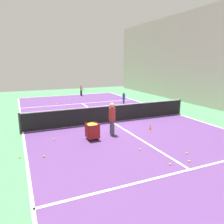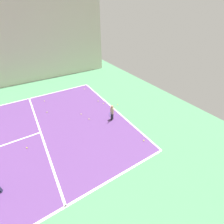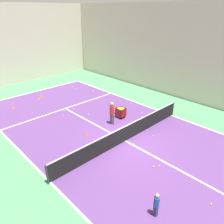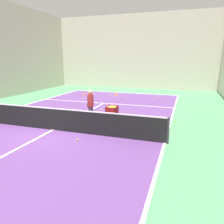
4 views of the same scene
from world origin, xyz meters
name	(u,v)px [view 4 (image 4 of 4)]	position (x,y,z in m)	size (l,w,h in m)	color
ground_plane	(53,130)	(0.00, 0.00, 0.00)	(34.96, 34.96, 0.00)	#477F56
court_playing_area	(53,130)	(0.00, 0.00, 0.00)	(10.01, 23.69, 0.00)	#563370
line_baseline_far	(124,93)	(0.00, 11.85, 0.01)	(10.01, 0.10, 0.00)	white
line_sideline_right	(165,143)	(5.01, 0.00, 0.01)	(0.10, 23.69, 0.00)	white
line_service_far	(104,103)	(0.00, 6.52, 0.01)	(10.01, 0.10, 0.00)	white
line_centre_service	(53,130)	(0.00, 0.00, 0.01)	(0.10, 13.03, 0.00)	white
hall_enclosure_far	(134,52)	(0.00, 15.56, 3.87)	(17.29, 0.15, 7.74)	beige
tennis_net	(52,119)	(0.00, 0.00, 0.54)	(10.31, 0.10, 1.04)	#2D2D33
coach_at_net	(90,103)	(0.93, 2.12, 0.93)	(0.34, 0.66, 1.61)	#4C4C56
ball_cart	(112,110)	(2.05, 2.37, 0.55)	(0.54, 0.60, 0.78)	maroon
training_cone_0	(56,114)	(-1.26, 2.20, 0.14)	(0.16, 0.16, 0.27)	orange
training_cone_1	(116,94)	(-0.19, 10.07, 0.15)	(0.25, 0.25, 0.29)	orange
training_cone_2	(84,94)	(-3.01, 9.36, 0.13)	(0.19, 0.19, 0.25)	orange
tennis_ball_0	(77,140)	(1.67, -0.83, 0.04)	(0.07, 0.07, 0.07)	yellow
tennis_ball_1	(159,118)	(4.38, 3.50, 0.04)	(0.07, 0.07, 0.07)	yellow
tennis_ball_2	(97,104)	(-0.38, 6.06, 0.04)	(0.07, 0.07, 0.07)	yellow
tennis_ball_4	(175,121)	(5.23, 3.21, 0.04)	(0.07, 0.07, 0.07)	yellow
tennis_ball_5	(156,98)	(3.34, 9.83, 0.04)	(0.07, 0.07, 0.07)	yellow
tennis_ball_6	(0,111)	(-5.25, 2.12, 0.04)	(0.07, 0.07, 0.07)	yellow
tennis_ball_14	(141,126)	(3.74, 1.74, 0.04)	(0.07, 0.07, 0.07)	yellow
tennis_ball_16	(88,105)	(-0.82, 5.46, 0.04)	(0.07, 0.07, 0.07)	yellow
tennis_ball_17	(82,99)	(-2.25, 7.52, 0.04)	(0.07, 0.07, 0.07)	yellow
tennis_ball_18	(106,105)	(0.39, 5.96, 0.04)	(0.07, 0.07, 0.07)	yellow
tennis_ball_20	(91,93)	(-2.70, 10.26, 0.04)	(0.07, 0.07, 0.07)	yellow
tennis_ball_21	(159,97)	(3.48, 10.46, 0.04)	(0.07, 0.07, 0.07)	yellow
tennis_ball_22	(102,110)	(0.66, 4.39, 0.04)	(0.07, 0.07, 0.07)	yellow
tennis_ball_23	(46,133)	(0.06, -0.61, 0.04)	(0.07, 0.07, 0.07)	yellow
tennis_ball_24	(88,101)	(-1.40, 6.78, 0.04)	(0.07, 0.07, 0.07)	yellow
tennis_ball_26	(64,94)	(-4.89, 9.11, 0.04)	(0.07, 0.07, 0.07)	yellow
tennis_ball_27	(111,95)	(-0.56, 9.80, 0.04)	(0.07, 0.07, 0.07)	yellow
tennis_ball_28	(164,102)	(4.17, 8.16, 0.04)	(0.07, 0.07, 0.07)	yellow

